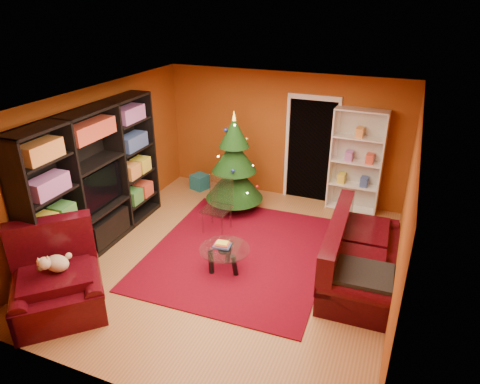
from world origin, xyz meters
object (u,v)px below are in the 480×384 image
at_px(gift_box_red, 225,191).
at_px(gift_box_green, 236,191).
at_px(armchair, 56,281).
at_px(coffee_table, 225,259).
at_px(media_unit, 95,180).
at_px(gift_box_teal, 200,182).
at_px(rug, 240,252).
at_px(white_bookshelf, 356,162).
at_px(christmas_tree, 234,163).
at_px(sofa, 363,251).
at_px(acrylic_chair, 217,209).
at_px(dog, 57,263).

bearing_deg(gift_box_red, gift_box_green, 6.89).
xyz_separation_m(armchair, coffee_table, (1.70, 1.69, -0.27)).
relative_size(media_unit, armchair, 2.48).
bearing_deg(gift_box_teal, rug, -48.83).
height_order(gift_box_green, white_bookshelf, white_bookshelf).
distance_m(gift_box_red, armchair, 4.26).
bearing_deg(christmas_tree, media_unit, -128.77).
bearing_deg(armchair, rug, 8.80).
xyz_separation_m(gift_box_teal, sofa, (3.77, -2.03, 0.32)).
height_order(rug, christmas_tree, christmas_tree).
distance_m(media_unit, acrylic_chair, 2.12).
bearing_deg(dog, white_bookshelf, 10.79).
bearing_deg(gift_box_red, christmas_tree, -48.74).
height_order(gift_box_red, acrylic_chair, acrylic_chair).
distance_m(media_unit, sofa, 4.39).
distance_m(media_unit, christmas_tree, 2.60).
distance_m(gift_box_green, gift_box_red, 0.25).
distance_m(christmas_tree, acrylic_chair, 1.09).
bearing_deg(rug, armchair, -127.48).
relative_size(gift_box_teal, gift_box_green, 1.18).
bearing_deg(rug, dog, -128.34).
bearing_deg(rug, christmas_tree, 116.07).
relative_size(sofa, coffee_table, 2.81).
bearing_deg(white_bookshelf, sofa, -75.87).
height_order(gift_box_green, gift_box_red, gift_box_green).
bearing_deg(gift_box_red, dog, -98.03).
bearing_deg(dog, coffee_table, -0.21).
height_order(gift_box_green, dog, dog).
distance_m(gift_box_teal, dog, 4.28).
xyz_separation_m(christmas_tree, gift_box_red, (-0.44, 0.50, -0.88)).
relative_size(rug, christmas_tree, 1.64).
bearing_deg(white_bookshelf, rug, -120.60).
xyz_separation_m(gift_box_green, white_bookshelf, (2.38, 0.33, 0.88)).
height_order(armchair, acrylic_chair, armchair).
height_order(armchair, coffee_table, armchair).
bearing_deg(sofa, armchair, 119.88).
bearing_deg(media_unit, sofa, 6.84).
distance_m(rug, christmas_tree, 1.88).
distance_m(dog, sofa, 4.31).
relative_size(gift_box_green, coffee_table, 0.35).
bearing_deg(armchair, gift_box_green, 35.24).
relative_size(gift_box_teal, sofa, 0.15).
bearing_deg(acrylic_chair, gift_box_teal, 126.95).
relative_size(white_bookshelf, acrylic_chair, 2.31).
height_order(rug, dog, dog).
height_order(rug, gift_box_green, gift_box_green).
xyz_separation_m(gift_box_green, coffee_table, (0.88, -2.54, 0.07)).
height_order(dog, coffee_table, dog).
distance_m(armchair, sofa, 4.35).
xyz_separation_m(gift_box_teal, armchair, (0.07, -4.32, 0.32)).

